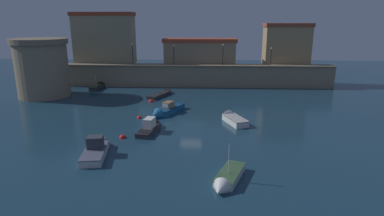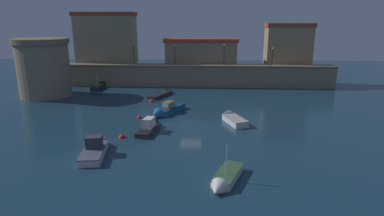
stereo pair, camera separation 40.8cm
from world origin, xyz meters
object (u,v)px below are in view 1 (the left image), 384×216
object	(u,v)px
quay_lamp_1	(174,52)
quay_lamp_3	(271,53)
moored_boat_4	(165,111)
mooring_buoy_1	(123,138)
moored_boat_6	(227,179)
mooring_buoy_0	(139,118)
moored_boat_5	(151,126)
quay_lamp_2	(223,51)
fortress_tower	(42,68)
moored_boat_1	(97,147)
moored_boat_0	(232,118)
mooring_buoy_2	(151,102)
quay_lamp_0	(132,51)
moored_boat_3	(99,86)
moored_boat_2	(163,94)

from	to	relation	value
quay_lamp_1	quay_lamp_3	distance (m)	17.39
quay_lamp_3	moored_boat_4	world-z (taller)	quay_lamp_3
quay_lamp_1	mooring_buoy_1	size ratio (longest dim) A/B	5.12
moored_boat_6	mooring_buoy_0	xyz separation A→B (m)	(-9.90, 16.09, -0.34)
moored_boat_5	mooring_buoy_1	bearing A→B (deg)	144.89
quay_lamp_2	quay_lamp_3	size ratio (longest dim) A/B	1.19
quay_lamp_3	moored_boat_5	size ratio (longest dim) A/B	0.57
quay_lamp_2	moored_boat_4	bearing A→B (deg)	-114.43
quay_lamp_2	quay_lamp_3	world-z (taller)	quay_lamp_2
fortress_tower	moored_boat_1	bearing A→B (deg)	-54.24
moored_boat_5	moored_boat_6	world-z (taller)	moored_boat_6
quay_lamp_2	moored_boat_5	distance (m)	26.81
moored_boat_5	mooring_buoy_1	xyz separation A→B (m)	(-2.59, -2.53, -0.43)
moored_boat_0	quay_lamp_2	bearing A→B (deg)	-21.32
moored_boat_4	mooring_buoy_2	world-z (taller)	moored_boat_4
quay_lamp_0	quay_lamp_3	world-z (taller)	quay_lamp_0
moored_boat_4	mooring_buoy_0	world-z (taller)	moored_boat_4
moored_boat_5	mooring_buoy_2	world-z (taller)	moored_boat_5
quay_lamp_0	mooring_buoy_2	size ratio (longest dim) A/B	4.97
quay_lamp_1	moored_boat_1	size ratio (longest dim) A/B	0.56
quay_lamp_3	moored_boat_3	bearing A→B (deg)	-175.13
quay_lamp_2	moored_boat_5	size ratio (longest dim) A/B	0.68
moored_boat_3	moored_boat_4	xyz separation A→B (m)	(13.91, -15.55, 0.04)
mooring_buoy_1	mooring_buoy_0	bearing A→B (deg)	87.27
moored_boat_4	quay_lamp_0	bearing A→B (deg)	-130.44
quay_lamp_1	quay_lamp_0	bearing A→B (deg)	-180.00
moored_boat_1	quay_lamp_2	bearing A→B (deg)	-31.16
moored_boat_4	mooring_buoy_0	bearing A→B (deg)	-30.95
quay_lamp_0	mooring_buoy_1	distance (m)	28.24
quay_lamp_1	moored_boat_1	distance (m)	31.63
quay_lamp_1	quay_lamp_2	bearing A→B (deg)	-0.00
mooring_buoy_2	quay_lamp_0	bearing A→B (deg)	113.51
mooring_buoy_0	moored_boat_0	bearing A→B (deg)	-4.25
fortress_tower	quay_lamp_2	distance (m)	30.16
mooring_buoy_1	quay_lamp_3	bearing A→B (deg)	53.37
fortress_tower	quay_lamp_0	bearing A→B (deg)	35.54
quay_lamp_3	moored_boat_0	bearing A→B (deg)	-111.66
mooring_buoy_1	quay_lamp_0	bearing A→B (deg)	99.98
moored_boat_6	mooring_buoy_0	size ratio (longest dim) A/B	8.51
mooring_buoy_1	quay_lamp_2	bearing A→B (deg)	66.87
moored_boat_5	mooring_buoy_2	size ratio (longest dim) A/B	7.22
quay_lamp_1	moored_boat_2	distance (m)	9.68
moored_boat_3	mooring_buoy_1	world-z (taller)	moored_boat_3
moored_boat_0	moored_boat_4	bearing A→B (deg)	49.66
moored_boat_1	mooring_buoy_1	bearing A→B (deg)	-28.89
quay_lamp_0	mooring_buoy_0	xyz separation A→B (m)	(5.10, -20.14, -6.45)
moored_boat_6	mooring_buoy_1	xyz separation A→B (m)	(-10.23, 9.16, -0.34)
fortress_tower	moored_boat_4	xyz separation A→B (m)	(20.51, -9.30, -4.17)
moored_boat_1	quay_lamp_1	bearing A→B (deg)	-15.99
quay_lamp_0	moored_boat_0	world-z (taller)	quay_lamp_0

